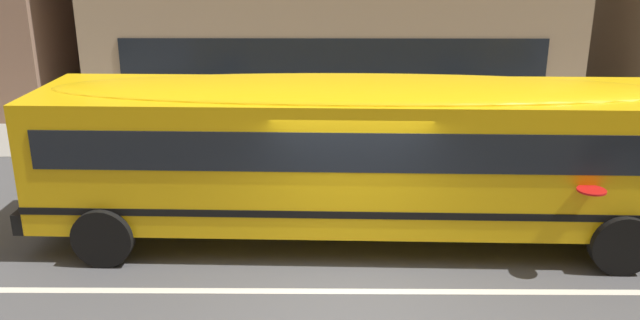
# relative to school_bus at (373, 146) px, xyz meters

# --- Properties ---
(ground_plane) EXTENTS (400.00, 400.00, 0.00)m
(ground_plane) POSITION_rel_school_bus_xyz_m (-0.43, -1.97, -1.70)
(ground_plane) COLOR #4C4C4F
(sidewalk_far) EXTENTS (120.00, 3.00, 0.01)m
(sidewalk_far) POSITION_rel_school_bus_xyz_m (-0.43, 5.93, -1.70)
(sidewalk_far) COLOR gray
(sidewalk_far) RESTS_ON ground_plane
(lane_centreline) EXTENTS (110.00, 0.16, 0.01)m
(lane_centreline) POSITION_rel_school_bus_xyz_m (-0.43, -1.97, -1.70)
(lane_centreline) COLOR silver
(lane_centreline) RESTS_ON ground_plane
(school_bus) EXTENTS (12.87, 3.23, 2.86)m
(school_bus) POSITION_rel_school_bus_xyz_m (0.00, 0.00, 0.00)
(school_bus) COLOR yellow
(school_bus) RESTS_ON ground_plane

